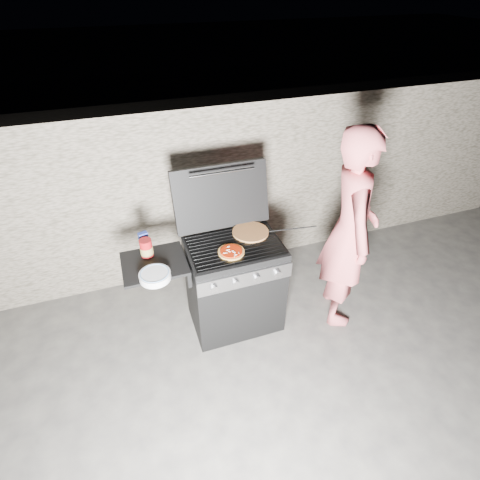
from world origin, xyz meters
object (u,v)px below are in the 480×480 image
object	(u,v)px
pizza_topped	(231,251)
person	(350,231)
sauce_jar	(146,248)
gas_grill	(208,291)

from	to	relation	value
pizza_topped	person	xyz separation A→B (m)	(1.05, -0.09, 0.02)
pizza_topped	sauce_jar	size ratio (longest dim) A/B	1.41
gas_grill	person	size ratio (longest dim) A/B	0.71
gas_grill	sauce_jar	bearing A→B (deg)	167.15
sauce_jar	person	size ratio (longest dim) A/B	0.08
gas_grill	pizza_topped	distance (m)	0.51
person	gas_grill	bearing A→B (deg)	101.94
sauce_jar	person	xyz separation A→B (m)	(1.70, -0.28, -0.04)
gas_grill	person	world-z (taller)	person
pizza_topped	person	bearing A→B (deg)	-4.75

